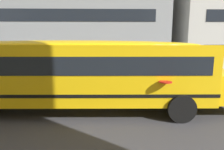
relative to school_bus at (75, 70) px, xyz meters
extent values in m
plane|color=#38383D|center=(3.00, 1.58, -1.58)|extent=(400.00, 400.00, 0.00)
cube|color=gray|center=(3.00, 9.04, -1.58)|extent=(120.00, 3.00, 0.01)
cube|color=silver|center=(3.00, 1.58, -1.58)|extent=(110.00, 0.16, 0.01)
cube|color=yellow|center=(-0.23, 0.00, -0.10)|extent=(10.21, 2.46, 2.04)
cube|color=yellow|center=(5.60, -0.08, -0.61)|extent=(1.51, 1.96, 1.02)
cube|color=black|center=(-0.23, 0.00, 0.26)|extent=(9.60, 2.49, 0.59)
cube|color=black|center=(-0.23, 0.00, -0.70)|extent=(10.23, 2.49, 0.11)
ellipsoid|color=yellow|center=(-0.23, 0.00, 0.91)|extent=(9.80, 2.27, 0.33)
cylinder|color=red|center=(3.01, -1.37, -0.20)|extent=(0.41, 0.41, 0.03)
cylinder|color=black|center=(3.65, 1.10, -1.12)|extent=(0.93, 0.27, 0.93)
cylinder|color=black|center=(3.62, -1.21, -1.12)|extent=(0.93, 0.27, 0.93)
cube|color=black|center=(-2.57, 10.52, 0.34)|extent=(16.39, 0.04, 1.10)
cube|color=black|center=(-2.57, 10.52, 3.54)|extent=(16.39, 0.04, 1.10)
camera|label=1|loc=(1.24, -6.89, 0.94)|focal=29.60mm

